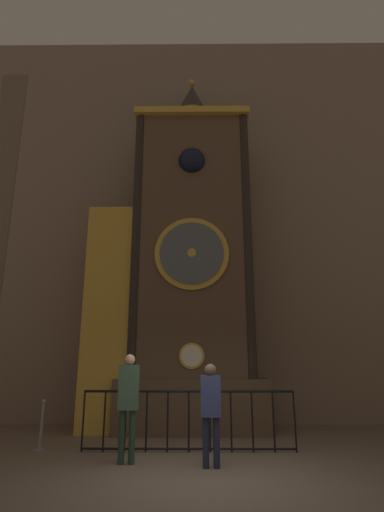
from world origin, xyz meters
name	(u,v)px	position (x,y,z in m)	size (l,w,h in m)	color
ground_plane	(208,481)	(0.00, 0.00, 0.00)	(28.00, 28.00, 0.00)	brown
cathedral_back_wall	(198,211)	(-0.09, 5.68, 6.47)	(24.00, 0.32, 12.95)	#7A6656
clock_tower	(179,267)	(-0.63, 4.28, 4.26)	(4.75, 1.82, 10.42)	brown
railing_fence	(189,418)	(-0.31, 1.95, 0.63)	(4.24, 0.05, 1.15)	black
visitor_near	(128,397)	(-1.37, 0.98, 1.10)	(0.34, 0.23, 1.83)	#213427
visitor_far	(211,404)	(0.08, 0.72, 1.00)	(0.34, 0.22, 1.66)	#1B213A
stanchion_post	(41,433)	(-3.31, 2.16, 0.30)	(0.28, 0.28, 0.96)	gray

